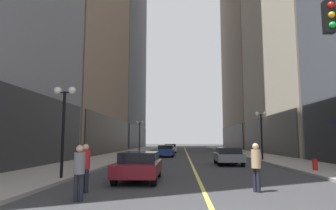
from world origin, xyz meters
TOP-DOWN VIEW (x-y plane):
  - ground_plane at (0.00, 35.00)m, footprint 200.00×200.00m
  - sidewalk_left at (-8.25, 35.00)m, footprint 4.50×78.00m
  - sidewalk_right at (8.25, 35.00)m, footprint 4.50×78.00m
  - lane_centre_stripe at (0.00, 35.00)m, footprint 0.16×70.00m
  - car_maroon at (-2.80, 8.37)m, footprint 1.93×4.20m
  - car_grey at (2.78, 17.20)m, footprint 1.99×4.11m
  - car_blue at (-2.54, 27.70)m, footprint 1.92×4.55m
  - car_silver at (-2.41, 37.47)m, footprint 1.87×4.44m
  - pedestrian_in_red_jacket at (-4.31, 5.21)m, footprint 0.41×0.41m
  - pedestrian_in_tan_trench at (1.92, 5.63)m, footprint 0.47×0.47m
  - pedestrian_in_grey_suit at (-4.00, 3.73)m, footprint 0.38×0.38m
  - street_lamp_left_near at (-6.40, 8.14)m, footprint 1.06×0.36m
  - street_lamp_left_far at (-6.40, 33.25)m, footprint 1.06×0.36m
  - street_lamp_right_mid at (6.40, 21.01)m, footprint 1.06×0.36m
  - fire_hydrant_right at (6.90, 12.00)m, footprint 0.28×0.28m

SIDE VIEW (x-z plane):
  - ground_plane at x=0.00m, z-range 0.00..0.00m
  - lane_centre_stripe at x=0.00m, z-range 0.00..0.01m
  - sidewalk_left at x=-8.25m, z-range 0.00..0.15m
  - sidewalk_right at x=8.25m, z-range 0.00..0.15m
  - fire_hydrant_right at x=6.90m, z-range 0.00..0.80m
  - car_grey at x=2.78m, z-range 0.06..1.38m
  - car_maroon at x=-2.80m, z-range 0.06..1.38m
  - car_silver at x=-2.41m, z-range 0.06..1.38m
  - car_blue at x=-2.54m, z-range 0.06..1.38m
  - pedestrian_in_grey_suit at x=-4.00m, z-range 0.15..1.87m
  - pedestrian_in_red_jacket at x=-4.31m, z-range 0.15..1.89m
  - pedestrian_in_tan_trench at x=1.92m, z-range 0.15..1.92m
  - street_lamp_left_near at x=-6.40m, z-range 1.04..5.47m
  - street_lamp_left_far at x=-6.40m, z-range 1.04..5.47m
  - street_lamp_right_mid at x=6.40m, z-range 1.04..5.47m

